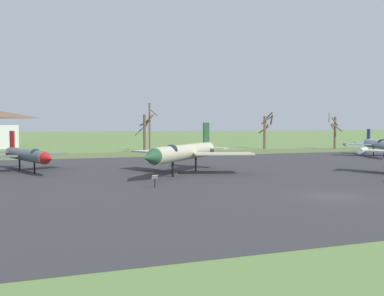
% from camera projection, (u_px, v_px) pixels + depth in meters
% --- Properties ---
extents(ground_plane, '(600.00, 600.00, 0.00)m').
position_uv_depth(ground_plane, '(332.00, 197.00, 29.63)').
color(ground_plane, '#607F42').
extents(asphalt_apron, '(98.11, 50.18, 0.05)m').
position_uv_depth(asphalt_apron, '(236.00, 174.00, 43.79)').
color(asphalt_apron, '#333335').
rests_on(asphalt_apron, ground).
extents(grass_verge_strip, '(158.11, 12.00, 0.06)m').
position_uv_depth(grass_verge_strip, '(156.00, 154.00, 73.03)').
color(grass_verge_strip, '#58663A').
rests_on(grass_verge_strip, ground).
extents(jet_fighter_front_right, '(12.72, 13.28, 5.12)m').
position_uv_depth(jet_fighter_front_right, '(184.00, 152.00, 42.99)').
color(jet_fighter_front_right, '#B7B293').
rests_on(jet_fighter_front_right, ground).
extents(info_placard_front_right, '(0.47, 0.28, 1.02)m').
position_uv_depth(info_placard_front_right, '(155.00, 180.00, 33.77)').
color(info_placard_front_right, black).
rests_on(info_placard_front_right, ground).
extents(jet_fighter_rear_center, '(9.19, 12.72, 4.21)m').
position_uv_depth(jet_fighter_rear_center, '(28.00, 155.00, 44.88)').
color(jet_fighter_rear_center, '#565B60').
rests_on(jet_fighter_rear_center, ground).
extents(jet_fighter_rear_left, '(9.43, 13.51, 4.19)m').
position_uv_depth(jet_fighter_rear_left, '(380.00, 144.00, 66.39)').
color(jet_fighter_rear_left, '#8EA3B2').
rests_on(jet_fighter_rear_left, ground).
extents(bare_tree_center, '(2.87, 1.94, 6.64)m').
position_uv_depth(bare_tree_center, '(145.00, 132.00, 76.01)').
color(bare_tree_center, brown).
rests_on(bare_tree_center, ground).
extents(bare_tree_right_of_center, '(2.51, 2.52, 8.89)m').
position_uv_depth(bare_tree_right_of_center, '(150.00, 126.00, 81.12)').
color(bare_tree_right_of_center, brown).
rests_on(bare_tree_right_of_center, ground).
extents(bare_tree_far_right, '(2.63, 3.51, 7.51)m').
position_uv_depth(bare_tree_far_right, '(266.00, 130.00, 88.80)').
color(bare_tree_far_right, brown).
rests_on(bare_tree_far_right, ground).
extents(bare_tree_backdrop_extra, '(2.60, 3.27, 7.40)m').
position_uv_depth(bare_tree_backdrop_extra, '(335.00, 131.00, 88.96)').
color(bare_tree_backdrop_extra, brown).
rests_on(bare_tree_backdrop_extra, ground).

